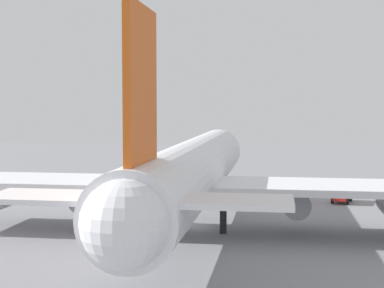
% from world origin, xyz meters
% --- Properties ---
extents(ground_plane, '(242.95, 242.95, 0.00)m').
position_xyz_m(ground_plane, '(0.00, 0.00, 0.00)').
color(ground_plane, gray).
extents(cargo_airplane, '(60.74, 55.45, 19.78)m').
position_xyz_m(cargo_airplane, '(-0.12, -0.00, 5.82)').
color(cargo_airplane, silver).
rests_on(cargo_airplane, ground_plane).
extents(catering_truck, '(4.61, 3.11, 2.07)m').
position_xyz_m(catering_truck, '(18.08, -17.52, 1.14)').
color(catering_truck, silver).
rests_on(catering_truck, ground_plane).
extents(safety_cone_nose, '(0.55, 0.55, 0.79)m').
position_xyz_m(safety_cone_nose, '(27.33, -1.40, 0.40)').
color(safety_cone_nose, orange).
rests_on(safety_cone_nose, ground_plane).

